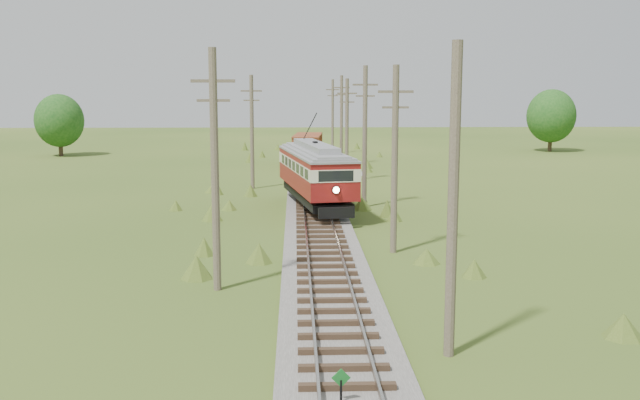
{
  "coord_description": "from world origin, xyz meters",
  "views": [
    {
      "loc": [
        -1.24,
        -14.21,
        7.48
      ],
      "look_at": [
        0.0,
        21.16,
        2.0
      ],
      "focal_mm": 40.0,
      "sensor_mm": 36.0,
      "label": 1
    }
  ],
  "objects_px": {
    "switch_marker": "(341,387)",
    "gravel_pile": "(348,168)",
    "gondola": "(308,147)",
    "streetcar": "(315,170)"
  },
  "relations": [
    {
      "from": "switch_marker",
      "to": "gravel_pile",
      "type": "distance_m",
      "value": 47.97
    },
    {
      "from": "switch_marker",
      "to": "streetcar",
      "type": "distance_m",
      "value": 28.23
    },
    {
      "from": "streetcar",
      "to": "switch_marker",
      "type": "bearing_deg",
      "value": -99.62
    },
    {
      "from": "switch_marker",
      "to": "gravel_pile",
      "type": "height_order",
      "value": "gravel_pile"
    },
    {
      "from": "switch_marker",
      "to": "streetcar",
      "type": "relative_size",
      "value": 0.09
    },
    {
      "from": "gravel_pile",
      "to": "gondola",
      "type": "bearing_deg",
      "value": 119.27
    },
    {
      "from": "gondola",
      "to": "streetcar",
      "type": "bearing_deg",
      "value": -85.29
    },
    {
      "from": "switch_marker",
      "to": "gondola",
      "type": "distance_m",
      "value": 54.11
    },
    {
      "from": "switch_marker",
      "to": "gondola",
      "type": "xyz_separation_m",
      "value": [
        0.2,
        54.1,
        1.33
      ]
    },
    {
      "from": "gondola",
      "to": "gravel_pile",
      "type": "relative_size",
      "value": 2.33
    }
  ]
}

